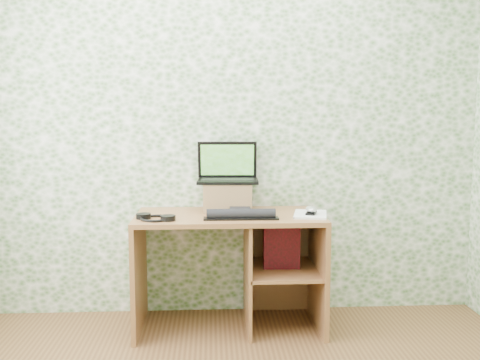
{
  "coord_description": "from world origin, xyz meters",
  "views": [
    {
      "loc": [
        -0.11,
        -1.95,
        1.39
      ],
      "look_at": [
        0.07,
        1.39,
        0.98
      ],
      "focal_mm": 40.0,
      "sensor_mm": 36.0,
      "label": 1
    }
  ],
  "objects": [
    {
      "name": "pen",
      "position": [
        0.54,
        1.46,
        0.77
      ],
      "size": [
        0.04,
        0.12,
        0.01
      ],
      "primitive_type": "cylinder",
      "rotation": [
        1.57,
        0.0,
        -0.24
      ],
      "color": "black",
      "rests_on": "notepad"
    },
    {
      "name": "desk",
      "position": [
        0.08,
        1.47,
        0.48
      ],
      "size": [
        1.2,
        0.6,
        0.75
      ],
      "color": "brown",
      "rests_on": "floor"
    },
    {
      "name": "mouse",
      "position": [
        0.52,
        1.35,
        0.78
      ],
      "size": [
        0.1,
        0.13,
        0.04
      ],
      "primitive_type": "ellipsoid",
      "rotation": [
        0.0,
        0.0,
        -0.34
      ],
      "color": "silver",
      "rests_on": "notepad"
    },
    {
      "name": "headphones",
      "position": [
        -0.46,
        1.29,
        0.76
      ],
      "size": [
        0.25,
        0.25,
        0.03
      ],
      "rotation": [
        0.0,
        0.0,
        -0.43
      ],
      "color": "black",
      "rests_on": "desk"
    },
    {
      "name": "riser",
      "position": [
        -0.0,
        1.58,
        0.84
      ],
      "size": [
        0.33,
        0.28,
        0.19
      ],
      "primitive_type": "cube",
      "rotation": [
        0.0,
        0.0,
        -0.05
      ],
      "color": "#926341",
      "rests_on": "desk"
    },
    {
      "name": "notepad",
      "position": [
        0.52,
        1.38,
        0.76
      ],
      "size": [
        0.26,
        0.32,
        0.01
      ],
      "primitive_type": "cube",
      "rotation": [
        0.0,
        0.0,
        -0.21
      ],
      "color": "white",
      "rests_on": "desk"
    },
    {
      "name": "red_box",
      "position": [
        0.34,
        1.44,
        0.53
      ],
      "size": [
        0.24,
        0.08,
        0.28
      ],
      "primitive_type": "cube",
      "rotation": [
        0.0,
        0.0,
        -0.03
      ],
      "color": "maroon",
      "rests_on": "desk"
    },
    {
      "name": "wall_back",
      "position": [
        0.0,
        1.75,
        1.3
      ],
      "size": [
        3.5,
        0.0,
        3.5
      ],
      "primitive_type": "plane",
      "rotation": [
        1.57,
        0.0,
        0.0
      ],
      "color": "white",
      "rests_on": "ground"
    },
    {
      "name": "laptop",
      "position": [
        -0.0,
        1.63,
        1.0
      ],
      "size": [
        0.41,
        0.3,
        0.27
      ],
      "rotation": [
        0.0,
        0.0,
        -0.05
      ],
      "color": "black",
      "rests_on": "riser"
    },
    {
      "name": "keyboard",
      "position": [
        0.07,
        1.34,
        0.77
      ],
      "size": [
        0.46,
        0.23,
        0.06
      ],
      "rotation": [
        0.0,
        0.0,
        -0.01
      ],
      "color": "black",
      "rests_on": "desk"
    }
  ]
}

